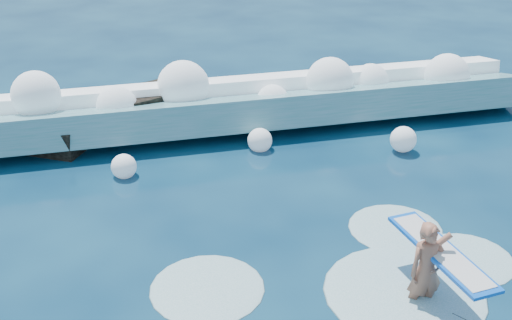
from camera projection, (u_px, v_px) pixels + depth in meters
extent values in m
plane|color=#07223E|center=(207.00, 264.00, 12.95)|extent=(200.00, 200.00, 0.00)
cube|color=teal|center=(226.00, 112.00, 18.98)|extent=(18.26, 2.78, 1.52)
cube|color=white|center=(220.00, 88.00, 19.47)|extent=(18.26, 1.29, 0.71)
cube|color=black|center=(56.00, 139.00, 17.62)|extent=(2.01, 1.88, 0.89)
cube|color=black|center=(151.00, 110.00, 19.18)|extent=(2.20, 2.03, 1.24)
imported|color=#A4644C|center=(426.00, 271.00, 11.67)|extent=(0.74, 0.50, 1.96)
cube|color=blue|center=(441.00, 252.00, 11.62)|extent=(0.93, 2.74, 0.07)
cube|color=silver|center=(441.00, 251.00, 11.61)|extent=(0.79, 2.50, 0.07)
sphere|color=white|center=(36.00, 95.00, 17.66)|extent=(1.35, 1.35, 1.35)
sphere|color=white|center=(117.00, 107.00, 18.19)|extent=(1.17, 1.17, 1.17)
sphere|color=white|center=(183.00, 87.00, 18.81)|extent=(1.54, 1.54, 1.54)
sphere|color=white|center=(273.00, 100.00, 19.01)|extent=(0.95, 0.95, 0.95)
sphere|color=white|center=(330.00, 81.00, 19.35)|extent=(1.44, 1.44, 1.44)
sphere|color=white|center=(371.00, 81.00, 20.13)|extent=(1.13, 1.13, 1.13)
sphere|color=white|center=(447.00, 76.00, 20.03)|extent=(1.39, 1.39, 1.39)
sphere|color=white|center=(124.00, 166.00, 16.23)|extent=(0.65, 0.65, 0.65)
sphere|color=white|center=(260.00, 140.00, 17.66)|extent=(0.69, 0.69, 0.69)
sphere|color=white|center=(403.00, 139.00, 17.48)|extent=(0.72, 0.72, 0.72)
ellipsoid|color=silver|center=(404.00, 293.00, 12.13)|extent=(3.08, 3.08, 0.15)
ellipsoid|color=silver|center=(467.00, 259.00, 13.10)|extent=(1.94, 1.94, 0.10)
ellipsoid|color=silver|center=(207.00, 289.00, 12.24)|extent=(2.22, 2.22, 0.11)
ellipsoid|color=silver|center=(395.00, 228.00, 14.14)|extent=(2.07, 2.07, 0.10)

